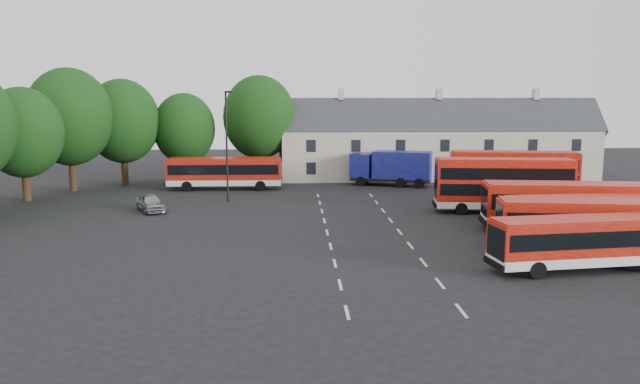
{
  "coord_description": "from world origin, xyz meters",
  "views": [
    {
      "loc": [
        -2.26,
        -39.76,
        9.26
      ],
      "look_at": [
        -0.33,
        5.95,
        2.2
      ],
      "focal_mm": 35.0,
      "sensor_mm": 36.0,
      "label": 1
    }
  ],
  "objects_px": {
    "box_truck": "(392,166)",
    "lamppost": "(227,143)",
    "bus_row_a": "(585,239)",
    "bus_dd_south": "(503,182)",
    "silver_car": "(150,203)"
  },
  "relations": [
    {
      "from": "box_truck",
      "to": "silver_car",
      "type": "bearing_deg",
      "value": -129.87
    },
    {
      "from": "box_truck",
      "to": "silver_car",
      "type": "distance_m",
      "value": 25.8
    },
    {
      "from": "bus_row_a",
      "to": "lamppost",
      "type": "bearing_deg",
      "value": 125.5
    },
    {
      "from": "silver_car",
      "to": "lamppost",
      "type": "distance_m",
      "value": 8.55
    },
    {
      "from": "bus_row_a",
      "to": "silver_car",
      "type": "relative_size",
      "value": 2.52
    },
    {
      "from": "bus_row_a",
      "to": "lamppost",
      "type": "xyz_separation_m",
      "value": [
        -21.33,
        22.85,
        3.44
      ]
    },
    {
      "from": "bus_dd_south",
      "to": "lamppost",
      "type": "relative_size",
      "value": 1.12
    },
    {
      "from": "lamppost",
      "to": "box_truck",
      "type": "bearing_deg",
      "value": 30.1
    },
    {
      "from": "box_truck",
      "to": "lamppost",
      "type": "bearing_deg",
      "value": -131.87
    },
    {
      "from": "box_truck",
      "to": "lamppost",
      "type": "relative_size",
      "value": 0.89
    },
    {
      "from": "bus_dd_south",
      "to": "lamppost",
      "type": "bearing_deg",
      "value": 171.04
    },
    {
      "from": "bus_row_a",
      "to": "bus_dd_south",
      "type": "height_order",
      "value": "bus_dd_south"
    },
    {
      "from": "bus_dd_south",
      "to": "silver_car",
      "type": "xyz_separation_m",
      "value": [
        -28.3,
        1.81,
        -1.78
      ]
    },
    {
      "from": "silver_car",
      "to": "lamppost",
      "type": "height_order",
      "value": "lamppost"
    },
    {
      "from": "bus_dd_south",
      "to": "lamppost",
      "type": "distance_m",
      "value": 23.49
    }
  ]
}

